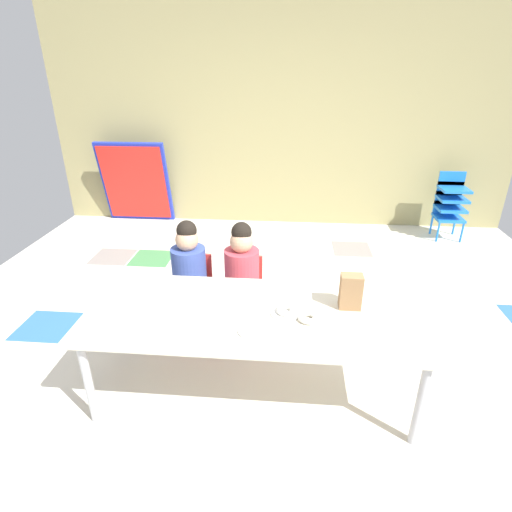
{
  "coord_description": "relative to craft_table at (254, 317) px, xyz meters",
  "views": [
    {
      "loc": [
        0.16,
        -2.62,
        1.93
      ],
      "look_at": [
        -0.04,
        -0.3,
        0.85
      ],
      "focal_mm": 28.52,
      "sensor_mm": 36.0,
      "label": 1
    }
  ],
  "objects": [
    {
      "name": "donut_powdered_on_plate",
      "position": [
        0.19,
        -0.01,
        0.07
      ],
      "size": [
        0.11,
        0.11,
        0.03
      ],
      "primitive_type": "torus",
      "color": "white",
      "rests_on": "craft_table"
    },
    {
      "name": "ground_plane",
      "position": [
        0.03,
        0.56,
        -0.56
      ],
      "size": [
        5.82,
        5.41,
        0.02
      ],
      "color": "silver"
    },
    {
      "name": "donut_powdered_loose",
      "position": [
        0.32,
        -0.07,
        0.06
      ],
      "size": [
        0.12,
        0.12,
        0.04
      ],
      "primitive_type": "torus",
      "color": "white",
      "rests_on": "craft_table"
    },
    {
      "name": "paper_plate_near_edge",
      "position": [
        0.19,
        -0.01,
        0.05
      ],
      "size": [
        0.18,
        0.18,
        0.01
      ],
      "primitive_type": "cylinder",
      "color": "white",
      "rests_on": "craft_table"
    },
    {
      "name": "folded_activity_table",
      "position": [
        -1.86,
        3.06,
        -0.02
      ],
      "size": [
        0.9,
        0.29,
        1.09
      ],
      "color": "#1E33BF",
      "rests_on": "ground_plane"
    },
    {
      "name": "seated_child_near_camera",
      "position": [
        -0.55,
        0.64,
        0.0
      ],
      "size": [
        0.32,
        0.31,
        0.92
      ],
      "color": "red",
      "rests_on": "ground_plane"
    },
    {
      "name": "paper_bag_brown",
      "position": [
        0.57,
        0.09,
        0.15
      ],
      "size": [
        0.13,
        0.09,
        0.22
      ],
      "primitive_type": "cube",
      "color": "#9E754C",
      "rests_on": "craft_table"
    },
    {
      "name": "paper_plate_center_table",
      "position": [
        0.01,
        -0.2,
        0.05
      ],
      "size": [
        0.18,
        0.18,
        0.01
      ],
      "primitive_type": "cylinder",
      "color": "white",
      "rests_on": "craft_table"
    },
    {
      "name": "seated_child_middle_seat",
      "position": [
        -0.15,
        0.64,
        0.0
      ],
      "size": [
        0.32,
        0.32,
        0.92
      ],
      "color": "red",
      "rests_on": "ground_plane"
    },
    {
      "name": "craft_table",
      "position": [
        0.0,
        0.0,
        0.0
      ],
      "size": [
        2.02,
        0.82,
        0.6
      ],
      "color": "beige",
      "rests_on": "ground_plane"
    },
    {
      "name": "back_wall",
      "position": [
        0.03,
        3.26,
        0.79
      ],
      "size": [
        5.82,
        0.1,
        2.68
      ],
      "primitive_type": "cube",
      "color": "tan",
      "rests_on": "ground_plane"
    },
    {
      "name": "kid_chair_blue_stack",
      "position": [
        2.13,
        2.84,
        -0.1
      ],
      "size": [
        0.32,
        0.3,
        0.8
      ],
      "color": "blue",
      "rests_on": "ground_plane"
    }
  ]
}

